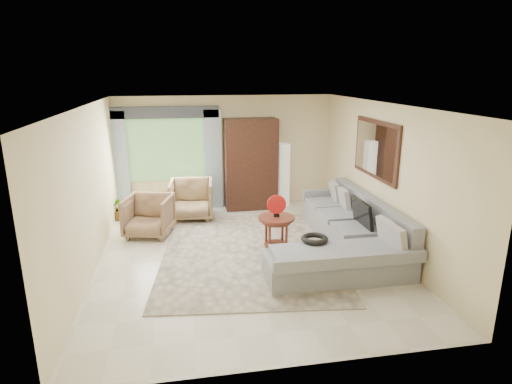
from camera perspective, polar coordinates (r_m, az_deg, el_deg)
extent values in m
plane|color=silver|center=(7.59, -1.41, -8.46)|extent=(6.00, 6.00, 0.00)
cube|color=#BEAE96|center=(7.70, -0.94, -8.00)|extent=(3.44, 4.32, 0.02)
cube|color=gray|center=(8.46, 11.60, -4.71)|extent=(0.90, 2.40, 0.40)
cube|color=gray|center=(6.85, 11.00, -9.71)|extent=(2.30, 0.80, 0.40)
cube|color=gray|center=(8.11, 15.11, -2.49)|extent=(0.20, 3.20, 0.50)
cube|color=gray|center=(9.51, 8.91, -0.34)|extent=(0.90, 0.16, 0.22)
cube|color=gray|center=(6.35, 12.59, -9.02)|extent=(2.30, 0.10, 0.18)
cube|color=black|center=(7.73, 13.95, -2.74)|extent=(0.14, 0.74, 0.48)
torus|color=black|center=(6.90, 7.82, -6.22)|extent=(0.43, 0.43, 0.09)
cylinder|color=#552416|center=(7.55, 2.73, -3.49)|extent=(0.65, 0.65, 0.04)
cylinder|color=#552416|center=(7.67, 2.70, -5.84)|extent=(0.43, 0.43, 0.58)
cylinder|color=red|center=(7.48, 2.76, -1.67)|extent=(0.34, 0.05, 0.34)
imported|color=#91684F|center=(8.62, -14.12, -3.10)|extent=(1.04, 1.06, 0.80)
imported|color=olive|center=(9.43, -8.61, -0.98)|extent=(0.98, 1.01, 0.85)
imported|color=#999999|center=(9.77, -17.81, -1.98)|extent=(0.54, 0.48, 0.53)
cube|color=black|center=(9.91, -0.70, 3.74)|extent=(1.20, 0.55, 2.10)
cube|color=silver|center=(10.19, 3.69, 2.31)|extent=(0.24, 0.24, 1.50)
cube|color=#669E59|center=(9.97, -11.84, 5.52)|extent=(1.80, 0.04, 1.40)
cube|color=#9EB7CC|center=(10.01, -17.79, 3.69)|extent=(0.40, 0.08, 2.30)
cube|color=#9EB7CC|center=(9.95, -5.70, 4.29)|extent=(0.40, 0.08, 2.30)
cube|color=#1E232D|center=(9.79, -12.13, 10.35)|extent=(2.40, 0.12, 0.26)
cube|color=black|center=(8.12, 15.69, 5.51)|extent=(0.04, 1.70, 1.05)
cube|color=white|center=(8.11, 15.53, 5.51)|extent=(0.02, 1.54, 0.90)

